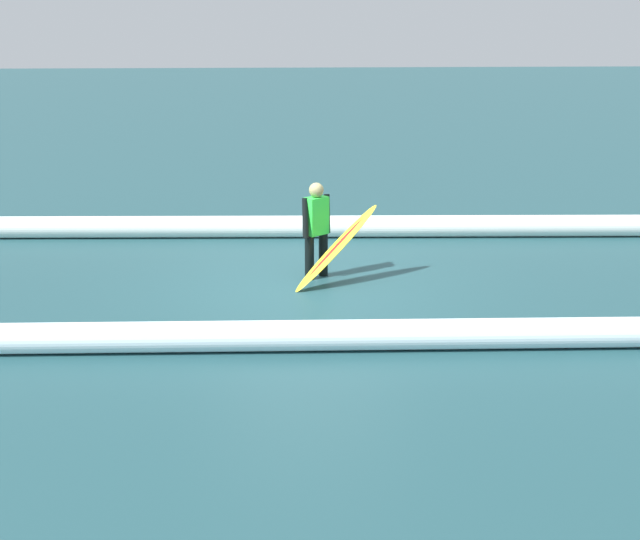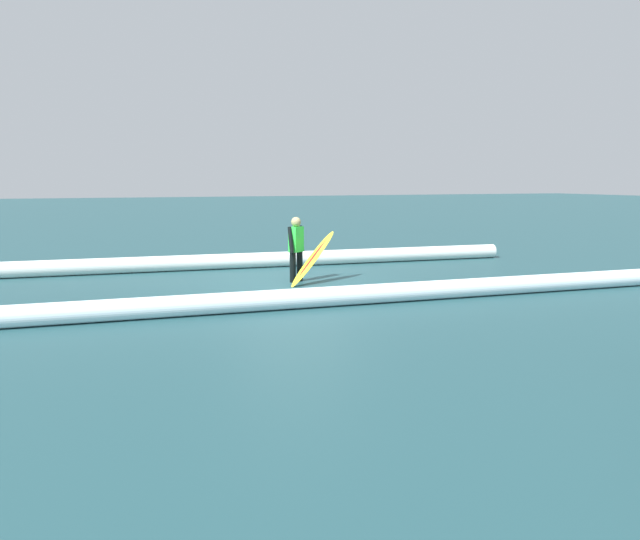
# 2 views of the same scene
# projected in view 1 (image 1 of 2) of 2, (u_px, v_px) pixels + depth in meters

# --- Properties ---
(ground_plane) EXTENTS (141.41, 141.41, 0.00)m
(ground_plane) POSITION_uv_depth(u_px,v_px,m) (308.00, 286.00, 11.77)
(ground_plane) COLOR #21484E
(surfer) EXTENTS (0.43, 0.50, 1.45)m
(surfer) POSITION_uv_depth(u_px,v_px,m) (316.00, 225.00, 11.95)
(surfer) COLOR black
(surfer) RESTS_ON ground_plane
(surfboard) EXTENTS (1.39, 0.94, 1.14)m
(surfboard) POSITION_uv_depth(u_px,v_px,m) (337.00, 248.00, 11.70)
(surfboard) COLOR yellow
(surfboard) RESTS_ON ground_plane
(wave_crest_foreground) EXTENTS (14.27, 1.32, 0.39)m
(wave_crest_foreground) POSITION_uv_depth(u_px,v_px,m) (290.00, 227.00, 14.48)
(wave_crest_foreground) COLOR white
(wave_crest_foreground) RESTS_ON ground_plane
(wave_crest_midground) EXTENTS (18.23, 1.26, 0.36)m
(wave_crest_midground) POSITION_uv_depth(u_px,v_px,m) (545.00, 333.00, 9.44)
(wave_crest_midground) COLOR white
(wave_crest_midground) RESTS_ON ground_plane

